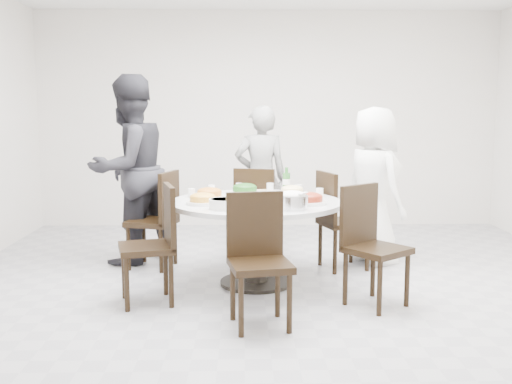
{
  "coord_description": "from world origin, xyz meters",
  "views": [
    {
      "loc": [
        -0.34,
        -4.88,
        1.55
      ],
      "look_at": [
        -0.23,
        0.33,
        0.82
      ],
      "focal_mm": 42.0,
      "sensor_mm": 36.0,
      "label": 1
    }
  ],
  "objects_px": {
    "diner_right": "(373,186)",
    "beverage_bottle": "(286,180)",
    "diner_left": "(129,170)",
    "chair_s": "(260,262)",
    "chair_se": "(377,247)",
    "diner_middle": "(261,178)",
    "dining_table": "(256,243)",
    "chair_n": "(258,212)",
    "soup_bowl": "(225,204)",
    "rice_bowl": "(292,202)",
    "chair_ne": "(344,220)",
    "chair_nw": "(152,220)",
    "chair_sw": "(146,245)"
  },
  "relations": [
    {
      "from": "chair_nw",
      "to": "diner_right",
      "type": "xyz_separation_m",
      "value": [
        2.2,
        0.15,
        0.31
      ]
    },
    {
      "from": "diner_left",
      "to": "beverage_bottle",
      "type": "relative_size",
      "value": 7.67
    },
    {
      "from": "chair_sw",
      "to": "diner_middle",
      "type": "height_order",
      "value": "diner_middle"
    },
    {
      "from": "chair_n",
      "to": "chair_sw",
      "type": "height_order",
      "value": "same"
    },
    {
      "from": "diner_middle",
      "to": "diner_right",
      "type": "bearing_deg",
      "value": 144.81
    },
    {
      "from": "diner_left",
      "to": "soup_bowl",
      "type": "xyz_separation_m",
      "value": [
        0.99,
        -1.22,
        -0.15
      ]
    },
    {
      "from": "dining_table",
      "to": "soup_bowl",
      "type": "distance_m",
      "value": 0.64
    },
    {
      "from": "diner_right",
      "to": "diner_middle",
      "type": "xyz_separation_m",
      "value": [
        -1.11,
        0.63,
        0.01
      ]
    },
    {
      "from": "chair_s",
      "to": "chair_nw",
      "type": "bearing_deg",
      "value": 111.11
    },
    {
      "from": "chair_sw",
      "to": "beverage_bottle",
      "type": "xyz_separation_m",
      "value": [
        1.19,
        0.99,
        0.4
      ]
    },
    {
      "from": "chair_n",
      "to": "chair_se",
      "type": "height_order",
      "value": "same"
    },
    {
      "from": "chair_s",
      "to": "beverage_bottle",
      "type": "distance_m",
      "value": 1.61
    },
    {
      "from": "chair_s",
      "to": "diner_middle",
      "type": "distance_m",
      "value": 2.44
    },
    {
      "from": "chair_n",
      "to": "chair_nw",
      "type": "bearing_deg",
      "value": 35.27
    },
    {
      "from": "dining_table",
      "to": "diner_middle",
      "type": "bearing_deg",
      "value": 86.56
    },
    {
      "from": "chair_ne",
      "to": "chair_sw",
      "type": "relative_size",
      "value": 1.0
    },
    {
      "from": "chair_s",
      "to": "diner_middle",
      "type": "bearing_deg",
      "value": 77.58
    },
    {
      "from": "soup_bowl",
      "to": "rice_bowl",
      "type": "bearing_deg",
      "value": -1.76
    },
    {
      "from": "dining_table",
      "to": "rice_bowl",
      "type": "relative_size",
      "value": 5.87
    },
    {
      "from": "chair_se",
      "to": "diner_middle",
      "type": "xyz_separation_m",
      "value": [
        -0.85,
        1.98,
        0.32
      ]
    },
    {
      "from": "diner_right",
      "to": "chair_s",
      "type": "bearing_deg",
      "value": 121.29
    },
    {
      "from": "chair_ne",
      "to": "beverage_bottle",
      "type": "bearing_deg",
      "value": 75.67
    },
    {
      "from": "dining_table",
      "to": "chair_ne",
      "type": "bearing_deg",
      "value": 30.58
    },
    {
      "from": "chair_n",
      "to": "beverage_bottle",
      "type": "bearing_deg",
      "value": 132.32
    },
    {
      "from": "chair_se",
      "to": "chair_s",
      "type": "bearing_deg",
      "value": 166.6
    },
    {
      "from": "chair_se",
      "to": "soup_bowl",
      "type": "height_order",
      "value": "chair_se"
    },
    {
      "from": "chair_se",
      "to": "diner_left",
      "type": "distance_m",
      "value": 2.65
    },
    {
      "from": "dining_table",
      "to": "diner_left",
      "type": "bearing_deg",
      "value": 147.03
    },
    {
      "from": "chair_n",
      "to": "dining_table",
      "type": "bearing_deg",
      "value": 102.36
    },
    {
      "from": "diner_left",
      "to": "dining_table",
      "type": "bearing_deg",
      "value": 95.96
    },
    {
      "from": "chair_s",
      "to": "dining_table",
      "type": "bearing_deg",
      "value": 79.71
    },
    {
      "from": "chair_se",
      "to": "beverage_bottle",
      "type": "relative_size",
      "value": 3.87
    },
    {
      "from": "chair_s",
      "to": "beverage_bottle",
      "type": "relative_size",
      "value": 3.87
    },
    {
      "from": "diner_middle",
      "to": "diner_left",
      "type": "relative_size",
      "value": 0.84
    },
    {
      "from": "chair_se",
      "to": "chair_n",
      "type": "bearing_deg",
      "value": 80.55
    },
    {
      "from": "diner_left",
      "to": "soup_bowl",
      "type": "distance_m",
      "value": 1.58
    },
    {
      "from": "diner_middle",
      "to": "diner_left",
      "type": "bearing_deg",
      "value": 16.88
    },
    {
      "from": "chair_ne",
      "to": "beverage_bottle",
      "type": "height_order",
      "value": "beverage_bottle"
    },
    {
      "from": "diner_left",
      "to": "chair_nw",
      "type": "bearing_deg",
      "value": 86.99
    },
    {
      "from": "chair_sw",
      "to": "chair_s",
      "type": "height_order",
      "value": "same"
    },
    {
      "from": "dining_table",
      "to": "diner_middle",
      "type": "xyz_separation_m",
      "value": [
        0.08,
        1.37,
        0.42
      ]
    },
    {
      "from": "dining_table",
      "to": "chair_n",
      "type": "distance_m",
      "value": 0.99
    },
    {
      "from": "diner_left",
      "to": "chair_n",
      "type": "bearing_deg",
      "value": 136.26
    },
    {
      "from": "chair_n",
      "to": "diner_right",
      "type": "distance_m",
      "value": 1.21
    },
    {
      "from": "chair_nw",
      "to": "chair_s",
      "type": "bearing_deg",
      "value": 48.29
    },
    {
      "from": "chair_se",
      "to": "diner_left",
      "type": "height_order",
      "value": "diner_left"
    },
    {
      "from": "diner_right",
      "to": "beverage_bottle",
      "type": "relative_size",
      "value": 6.38
    },
    {
      "from": "chair_s",
      "to": "diner_right",
      "type": "xyz_separation_m",
      "value": [
        1.19,
        1.79,
        0.31
      ]
    },
    {
      "from": "chair_nw",
      "to": "chair_s",
      "type": "relative_size",
      "value": 1.0
    },
    {
      "from": "dining_table",
      "to": "diner_left",
      "type": "xyz_separation_m",
      "value": [
        -1.25,
        0.81,
        0.57
      ]
    }
  ]
}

